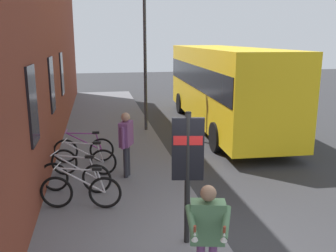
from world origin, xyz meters
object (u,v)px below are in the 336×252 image
object	(u,v)px
bicycle_by_door	(76,177)
tourist_with_hotdogs	(207,229)
city_bus	(223,82)
pedestrian_crossing_street	(126,138)
transit_info_sign	(188,158)
bicycle_leaning_wall	(81,191)
bicycle_mid_rack	(84,161)
street_lamp	(145,49)
bicycle_under_window	(84,150)

from	to	relation	value
bicycle_by_door	tourist_with_hotdogs	world-z (taller)	tourist_with_hotdogs
city_bus	tourist_with_hotdogs	xyz separation A→B (m)	(-10.28, 3.78, -0.77)
pedestrian_crossing_street	transit_info_sign	bearing A→B (deg)	-167.40
bicycle_leaning_wall	bicycle_by_door	distance (m)	0.92
bicycle_mid_rack	street_lamp	distance (m)	5.97
transit_info_sign	pedestrian_crossing_street	xyz separation A→B (m)	(3.50, 0.78, -0.54)
city_bus	tourist_with_hotdogs	distance (m)	10.98
bicycle_by_door	street_lamp	bearing A→B (deg)	-22.85
pedestrian_crossing_street	bicycle_mid_rack	bearing A→B (deg)	74.17
bicycle_under_window	city_bus	bearing A→B (deg)	-54.89
bicycle_mid_rack	city_bus	world-z (taller)	city_bus
tourist_with_hotdogs	street_lamp	bearing A→B (deg)	-2.75
bicycle_by_door	street_lamp	xyz separation A→B (m)	(5.88, -2.48, 2.79)
bicycle_under_window	pedestrian_crossing_street	world-z (taller)	pedestrian_crossing_street
bicycle_leaning_wall	tourist_with_hotdogs	xyz separation A→B (m)	(-3.20, -1.84, 0.64)
tourist_with_hotdogs	bicycle_leaning_wall	bearing A→B (deg)	29.94
bicycle_under_window	pedestrian_crossing_street	distance (m)	1.93
city_bus	bicycle_mid_rack	bearing A→B (deg)	131.98
bicycle_mid_rack	street_lamp	bearing A→B (deg)	-25.94
bicycle_mid_rack	bicycle_under_window	xyz separation A→B (m)	(1.08, 0.03, 0.00)
bicycle_mid_rack	pedestrian_crossing_street	distance (m)	1.34
bicycle_under_window	bicycle_by_door	bearing A→B (deg)	176.45
city_bus	bicycle_leaning_wall	bearing A→B (deg)	141.59
pedestrian_crossing_street	street_lamp	size ratio (longest dim) A/B	0.32
bicycle_leaning_wall	bicycle_under_window	distance (m)	3.12
bicycle_leaning_wall	bicycle_mid_rack	world-z (taller)	same
bicycle_leaning_wall	street_lamp	world-z (taller)	street_lamp
city_bus	tourist_with_hotdogs	size ratio (longest dim) A/B	6.38
bicycle_under_window	tourist_with_hotdogs	bearing A→B (deg)	-163.58
transit_info_sign	bicycle_leaning_wall	bearing A→B (deg)	47.10
bicycle_under_window	street_lamp	bearing A→B (deg)	-32.55
bicycle_by_door	bicycle_leaning_wall	bearing A→B (deg)	-170.12
pedestrian_crossing_street	street_lamp	xyz separation A→B (m)	(5.07, -1.19, 2.12)
bicycle_mid_rack	tourist_with_hotdogs	xyz separation A→B (m)	(-5.24, -1.83, 0.64)
bicycle_mid_rack	bicycle_under_window	bearing A→B (deg)	1.61
city_bus	street_lamp	size ratio (longest dim) A/B	1.97
pedestrian_crossing_street	bicycle_leaning_wall	bearing A→B (deg)	146.86
bicycle_by_door	street_lamp	world-z (taller)	street_lamp
street_lamp	tourist_with_hotdogs	bearing A→B (deg)	177.25
transit_info_sign	street_lamp	distance (m)	8.72
transit_info_sign	bicycle_under_window	bearing A→B (deg)	21.50
transit_info_sign	tourist_with_hotdogs	bearing A→B (deg)	177.36
pedestrian_crossing_street	bicycle_by_door	bearing A→B (deg)	122.47
bicycle_under_window	tourist_with_hotdogs	distance (m)	6.62
city_bus	pedestrian_crossing_street	xyz separation A→B (m)	(-5.36, 4.49, -0.74)
bicycle_under_window	transit_info_sign	xyz separation A→B (m)	(-4.89, -1.93, 1.21)
bicycle_under_window	street_lamp	xyz separation A→B (m)	(3.67, -2.34, 2.79)
bicycle_by_door	tourist_with_hotdogs	xyz separation A→B (m)	(-4.10, -2.00, 0.64)
bicycle_mid_rack	transit_info_sign	xyz separation A→B (m)	(-3.81, -1.90, 1.21)
bicycle_by_door	transit_info_sign	distance (m)	3.59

